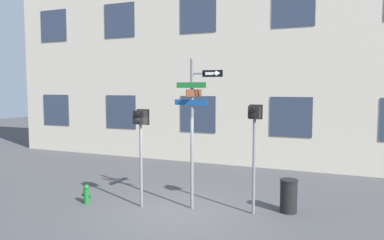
{
  "coord_description": "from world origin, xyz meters",
  "views": [
    {
      "loc": [
        4.16,
        -8.74,
        3.32
      ],
      "look_at": [
        0.23,
        0.53,
        2.45
      ],
      "focal_mm": 35.0,
      "sensor_mm": 36.0,
      "label": 1
    }
  ],
  "objects_px": {
    "pedestrian_signal_right": "(254,131)",
    "fire_hydrant": "(87,194)",
    "trash_bin": "(289,196)",
    "street_sign_pole": "(194,120)",
    "pedestrian_signal_left": "(141,131)"
  },
  "relations": [
    {
      "from": "pedestrian_signal_right",
      "to": "trash_bin",
      "type": "relative_size",
      "value": 3.23
    },
    {
      "from": "trash_bin",
      "to": "street_sign_pole",
      "type": "bearing_deg",
      "value": -163.55
    },
    {
      "from": "fire_hydrant",
      "to": "trash_bin",
      "type": "bearing_deg",
      "value": 15.16
    },
    {
      "from": "pedestrian_signal_right",
      "to": "fire_hydrant",
      "type": "relative_size",
      "value": 5.23
    },
    {
      "from": "pedestrian_signal_left",
      "to": "trash_bin",
      "type": "distance_m",
      "value": 4.36
    },
    {
      "from": "pedestrian_signal_right",
      "to": "fire_hydrant",
      "type": "xyz_separation_m",
      "value": [
        -4.63,
        -0.99,
        -1.93
      ]
    },
    {
      "from": "pedestrian_signal_right",
      "to": "trash_bin",
      "type": "bearing_deg",
      "value": 30.55
    },
    {
      "from": "street_sign_pole",
      "to": "fire_hydrant",
      "type": "bearing_deg",
      "value": -165.88
    },
    {
      "from": "street_sign_pole",
      "to": "trash_bin",
      "type": "relative_size",
      "value": 4.59
    },
    {
      "from": "fire_hydrant",
      "to": "trash_bin",
      "type": "height_order",
      "value": "trash_bin"
    },
    {
      "from": "street_sign_pole",
      "to": "fire_hydrant",
      "type": "distance_m",
      "value": 3.82
    },
    {
      "from": "fire_hydrant",
      "to": "trash_bin",
      "type": "relative_size",
      "value": 0.62
    },
    {
      "from": "pedestrian_signal_right",
      "to": "fire_hydrant",
      "type": "distance_m",
      "value": 5.11
    },
    {
      "from": "pedestrian_signal_right",
      "to": "trash_bin",
      "type": "distance_m",
      "value": 2.0
    },
    {
      "from": "trash_bin",
      "to": "fire_hydrant",
      "type": "bearing_deg",
      "value": -164.84
    }
  ]
}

